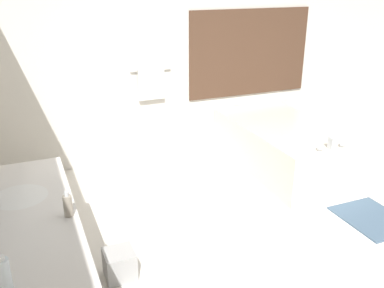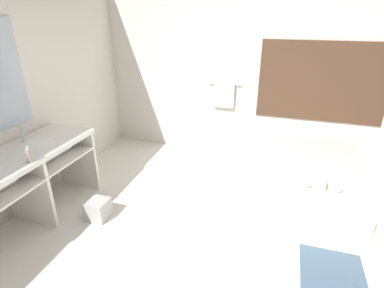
# 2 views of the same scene
# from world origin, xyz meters

# --- Properties ---
(ground_plane) EXTENTS (16.00, 16.00, 0.00)m
(ground_plane) POSITION_xyz_m (0.00, 0.00, 0.00)
(ground_plane) COLOR silver
(ground_plane) RESTS_ON ground
(wall_back_with_blinds) EXTENTS (7.40, 0.13, 2.70)m
(wall_back_with_blinds) POSITION_xyz_m (0.04, 2.23, 1.34)
(wall_back_with_blinds) COLOR silver
(wall_back_with_blinds) RESTS_ON ground_plane
(vanity_counter) EXTENTS (0.63, 1.63, 0.85)m
(vanity_counter) POSITION_xyz_m (-1.87, -0.22, 0.63)
(vanity_counter) COLOR white
(vanity_counter) RESTS_ON ground_plane
(sink_faucet) EXTENTS (0.09, 0.04, 0.18)m
(sink_faucet) POSITION_xyz_m (-2.04, 0.01, 0.94)
(sink_faucet) COLOR silver
(sink_faucet) RESTS_ON vanity_counter
(bathtub) EXTENTS (0.99, 1.81, 0.67)m
(bathtub) POSITION_xyz_m (1.06, 1.28, 0.30)
(bathtub) COLOR silver
(bathtub) RESTS_ON ground_plane
(soap_dispenser) EXTENTS (0.05, 0.05, 0.16)m
(soap_dispenser) POSITION_xyz_m (-1.61, -0.36, 0.92)
(soap_dispenser) COLOR gray
(soap_dispenser) RESTS_ON vanity_counter
(waste_bin) EXTENTS (0.23, 0.23, 0.23)m
(waste_bin) POSITION_xyz_m (-1.25, 0.04, 0.11)
(waste_bin) COLOR #B2B2B2
(waste_bin) RESTS_ON ground_plane
(bath_mat) EXTENTS (0.55, 0.66, 0.02)m
(bath_mat) POSITION_xyz_m (1.19, -0.07, 0.01)
(bath_mat) COLOR slate
(bath_mat) RESTS_ON ground_plane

